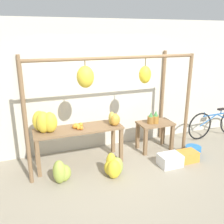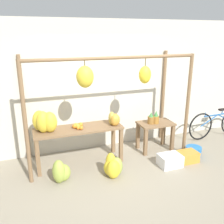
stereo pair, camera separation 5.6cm
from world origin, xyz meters
name	(u,v)px [view 2 (the right image)]	position (x,y,z in m)	size (l,w,h in m)	color
ground_plane	(122,175)	(0.00, 0.00, 0.00)	(20.00, 20.00, 0.00)	gray
shop_wall_back	(99,86)	(0.00, 1.38, 1.40)	(8.00, 0.08, 2.80)	beige
stall_awning	(108,89)	(-0.08, 0.54, 1.52)	(3.23, 1.12, 2.13)	brown
display_table_main	(79,134)	(-0.63, 0.72, 0.63)	(1.71, 0.55, 0.75)	brown
display_table_side	(155,130)	(1.10, 0.75, 0.48)	(0.76, 0.48, 0.64)	brown
banana_pile_on_table	(44,122)	(-1.25, 0.74, 0.95)	(0.50, 0.46, 0.41)	gold
orange_pile	(78,126)	(-0.64, 0.71, 0.80)	(0.22, 0.25, 0.09)	orange
pineapple_cluster	(153,118)	(1.02, 0.72, 0.75)	(0.24, 0.16, 0.29)	#A3702D
banana_pile_ground_left	(61,172)	(-1.09, 0.17, 0.18)	(0.38, 0.34, 0.43)	#9EB247
banana_pile_ground_right	(113,167)	(-0.16, 0.04, 0.18)	(0.40, 0.41, 0.43)	#9EB247
fruit_crate_white	(170,160)	(1.02, -0.01, 0.12)	(0.43, 0.33, 0.24)	silver
blue_bucket	(193,151)	(1.72, 0.18, 0.11)	(0.33, 0.33, 0.21)	blue
parked_bicycle	(217,123)	(2.92, 0.87, 0.36)	(1.69, 0.11, 0.73)	black
papaya_pile	(114,119)	(0.09, 0.63, 0.88)	(0.27, 0.29, 0.28)	gold
fruit_crate_purple	(188,156)	(1.46, 0.03, 0.11)	(0.39, 0.30, 0.21)	orange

